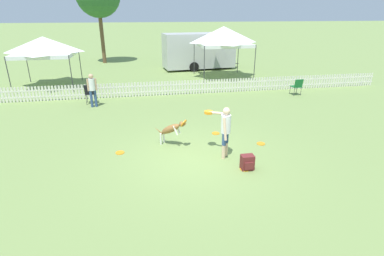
{
  "coord_description": "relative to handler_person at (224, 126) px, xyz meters",
  "views": [
    {
      "loc": [
        -1.54,
        -7.8,
        4.05
      ],
      "look_at": [
        0.01,
        0.55,
        0.74
      ],
      "focal_mm": 28.0,
      "sensor_mm": 36.0,
      "label": 1
    }
  ],
  "objects": [
    {
      "name": "backpack_on_grass",
      "position": [
        0.43,
        -0.87,
        -0.76
      ],
      "size": [
        0.35,
        0.29,
        0.42
      ],
      "color": "maroon",
      "rests_on": "ground_plane"
    },
    {
      "name": "equipment_trailer",
      "position": [
        2.24,
        14.5,
        0.39
      ],
      "size": [
        6.01,
        2.5,
        2.57
      ],
      "rotation": [
        0.0,
        0.0,
        0.09
      ],
      "color": "#B7B7B7",
      "rests_on": "ground_plane"
    },
    {
      "name": "ground_plane",
      "position": [
        -0.85,
        0.07,
        -0.96
      ],
      "size": [
        240.0,
        240.0,
        0.0
      ],
      "primitive_type": "plane",
      "color": "olive"
    },
    {
      "name": "spectator_standing",
      "position": [
        -4.37,
        5.89,
        -0.06
      ],
      "size": [
        0.41,
        0.27,
        1.5
      ],
      "rotation": [
        0.0,
        0.0,
        3.32
      ],
      "color": "#334C7A",
      "rests_on": "ground_plane"
    },
    {
      "name": "frisbee_midfield",
      "position": [
        1.47,
        0.64,
        -0.95
      ],
      "size": [
        0.27,
        0.27,
        0.02
      ],
      "color": "orange",
      "rests_on": "ground_plane"
    },
    {
      "name": "frisbee_near_dog",
      "position": [
        0.24,
        1.78,
        -0.95
      ],
      "size": [
        0.27,
        0.27,
        0.02
      ],
      "color": "orange",
      "rests_on": "ground_plane"
    },
    {
      "name": "canopy_tent_secondary",
      "position": [
        -7.29,
        10.39,
        1.3
      ],
      "size": [
        3.08,
        3.08,
        2.78
      ],
      "color": "#333338",
      "rests_on": "ground_plane"
    },
    {
      "name": "frisbee_near_handler",
      "position": [
        0.37,
        -0.88,
        -0.95
      ],
      "size": [
        0.27,
        0.27,
        0.02
      ],
      "color": "orange",
      "rests_on": "ground_plane"
    },
    {
      "name": "frisbee_far_scatter",
      "position": [
        -3.05,
        0.8,
        -0.95
      ],
      "size": [
        0.27,
        0.27,
        0.02
      ],
      "color": "orange",
      "rests_on": "ground_plane"
    },
    {
      "name": "canopy_tent_main",
      "position": [
        3.09,
        10.99,
        1.64
      ],
      "size": [
        3.16,
        3.16,
        3.2
      ],
      "color": "#333338",
      "rests_on": "ground_plane"
    },
    {
      "name": "leaping_dog",
      "position": [
        -1.41,
        1.05,
        -0.38
      ],
      "size": [
        1.04,
        0.85,
        0.96
      ],
      "rotation": [
        0.0,
        0.0,
        -2.22
      ],
      "color": "olive",
      "rests_on": "ground_plane"
    },
    {
      "name": "picket_fence",
      "position": [
        -0.85,
        7.33,
        -0.6
      ],
      "size": [
        23.94,
        0.04,
        0.73
      ],
      "color": "silver",
      "rests_on": "ground_plane"
    },
    {
      "name": "handler_person",
      "position": [
        0.0,
        0.0,
        0.0
      ],
      "size": [
        0.7,
        1.01,
        1.54
      ],
      "rotation": [
        0.0,
        0.0,
        0.92
      ],
      "color": "beige",
      "rests_on": "ground_plane"
    },
    {
      "name": "folding_chair_blue_left",
      "position": [
        -4.57,
        6.41,
        -0.4
      ],
      "size": [
        0.47,
        0.49,
        0.93
      ],
      "rotation": [
        0.0,
        0.0,
        3.18
      ],
      "color": "#333338",
      "rests_on": "ground_plane"
    },
    {
      "name": "folding_chair_center",
      "position": [
        5.66,
        6.08,
        -0.45
      ],
      "size": [
        0.5,
        0.51,
        0.86
      ],
      "rotation": [
        0.0,
        0.0,
        3.22
      ],
      "color": "#333338",
      "rests_on": "ground_plane"
    }
  ]
}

